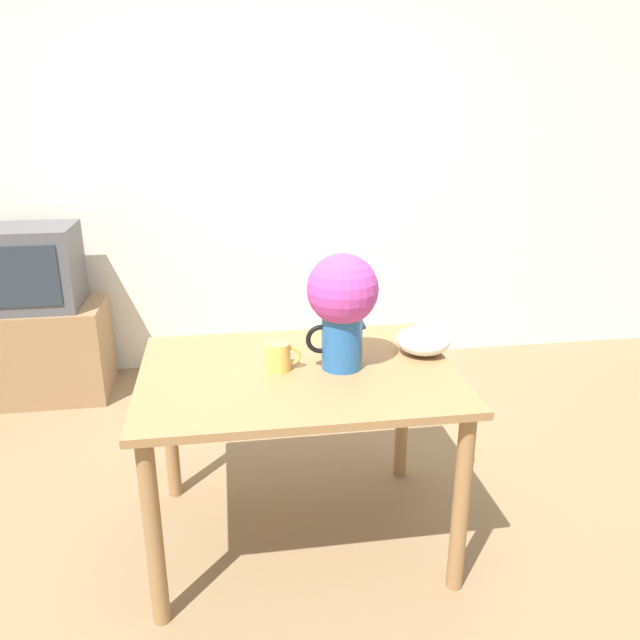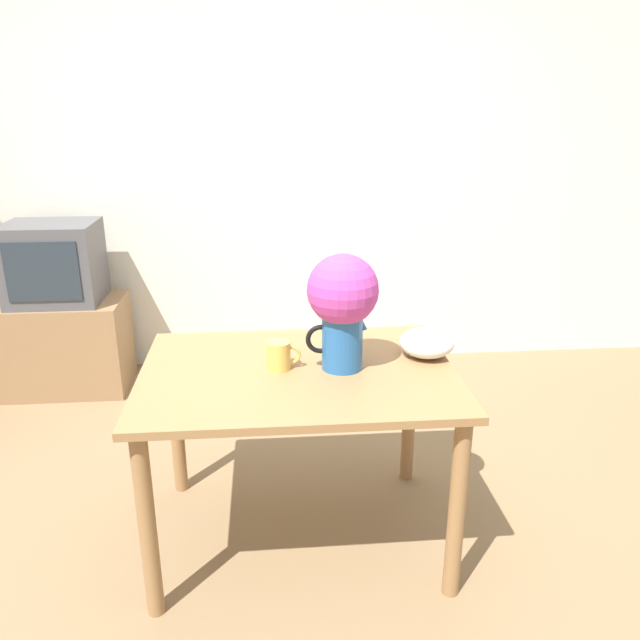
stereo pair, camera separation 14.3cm
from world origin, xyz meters
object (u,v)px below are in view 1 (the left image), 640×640
(coffee_mug, at_px, (279,356))
(white_bowl, at_px, (423,340))
(tv_set, at_px, (31,267))
(flower_vase, at_px, (342,301))

(coffee_mug, xyz_separation_m, white_bowl, (0.58, 0.08, -0.00))
(white_bowl, height_order, tv_set, tv_set)
(white_bowl, bearing_deg, tv_set, 142.27)
(flower_vase, bearing_deg, white_bowl, 14.21)
(white_bowl, distance_m, tv_set, 2.36)
(flower_vase, height_order, white_bowl, flower_vase)
(flower_vase, xyz_separation_m, coffee_mug, (-0.24, 0.01, -0.21))
(flower_vase, relative_size, coffee_mug, 3.40)
(flower_vase, bearing_deg, tv_set, 134.76)
(flower_vase, bearing_deg, coffee_mug, 177.36)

